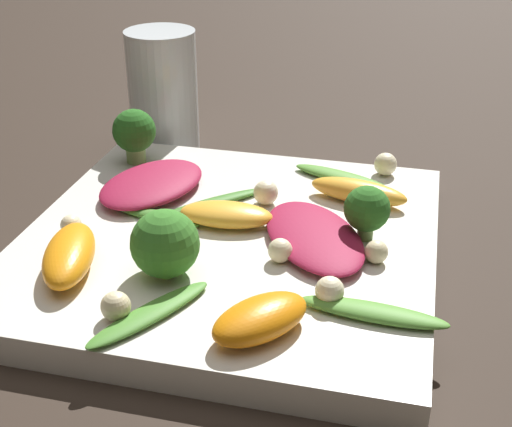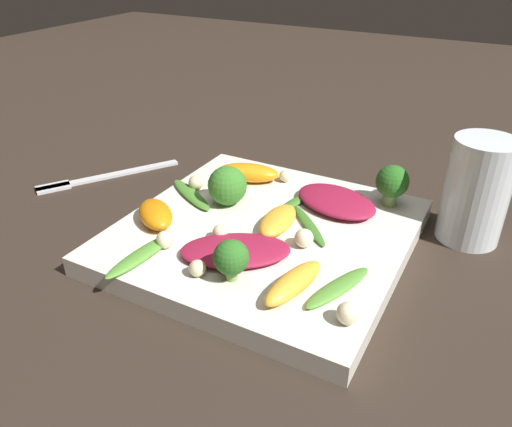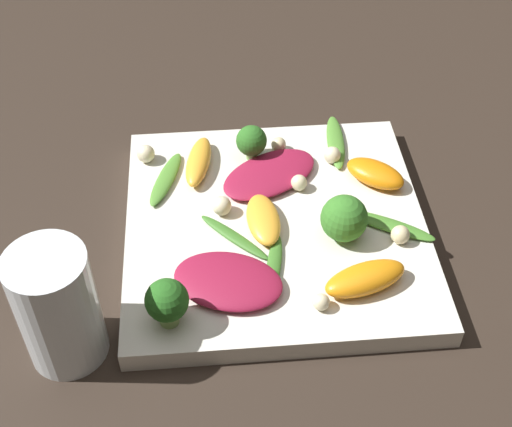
{
  "view_description": "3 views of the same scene",
  "coord_description": "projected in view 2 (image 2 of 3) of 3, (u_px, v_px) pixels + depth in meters",
  "views": [
    {
      "loc": [
        -0.4,
        -0.12,
        0.26
      ],
      "look_at": [
        0.0,
        -0.02,
        0.04
      ],
      "focal_mm": 50.0,
      "sensor_mm": 36.0,
      "label": 1
    },
    {
      "loc": [
        0.2,
        -0.38,
        0.28
      ],
      "look_at": [
        -0.02,
        0.01,
        0.03
      ],
      "focal_mm": 35.0,
      "sensor_mm": 36.0,
      "label": 2
    },
    {
      "loc": [
        0.06,
        0.45,
        0.49
      ],
      "look_at": [
        0.02,
        -0.0,
        0.03
      ],
      "focal_mm": 50.0,
      "sensor_mm": 36.0,
      "label": 3
    }
  ],
  "objects": [
    {
      "name": "orange_segment_1",
      "position": [
        278.0,
        220.0,
        0.5
      ],
      "size": [
        0.03,
        0.07,
        0.02
      ],
      "color": "#FCAD33",
      "rests_on": "plate"
    },
    {
      "name": "broccoli_floret_0",
      "position": [
        392.0,
        183.0,
        0.53
      ],
      "size": [
        0.04,
        0.04,
        0.04
      ],
      "color": "#84AD5B",
      "rests_on": "plate"
    },
    {
      "name": "macadamia_nut_1",
      "position": [
        196.0,
        183.0,
        0.57
      ],
      "size": [
        0.02,
        0.02,
        0.02
      ],
      "color": "beige",
      "rests_on": "plate"
    },
    {
      "name": "drinking_glass",
      "position": [
        477.0,
        191.0,
        0.49
      ],
      "size": [
        0.06,
        0.06,
        0.11
      ],
      "color": "white",
      "rests_on": "ground_plane"
    },
    {
      "name": "fork",
      "position": [
        94.0,
        178.0,
        0.64
      ],
      "size": [
        0.11,
        0.16,
        0.01
      ],
      "color": "silver",
      "rests_on": "ground_plane"
    },
    {
      "name": "arugula_sprig_3",
      "position": [
        309.0,
        225.0,
        0.5
      ],
      "size": [
        0.06,
        0.07,
        0.01
      ],
      "color": "#3D7528",
      "rests_on": "plate"
    },
    {
      "name": "macadamia_nut_4",
      "position": [
        348.0,
        313.0,
        0.37
      ],
      "size": [
        0.02,
        0.02,
        0.02
      ],
      "color": "beige",
      "rests_on": "plate"
    },
    {
      "name": "radicchio_leaf_0",
      "position": [
        237.0,
        251.0,
        0.45
      ],
      "size": [
        0.12,
        0.1,
        0.01
      ],
      "color": "maroon",
      "rests_on": "plate"
    },
    {
      "name": "macadamia_nut_2",
      "position": [
        165.0,
        240.0,
        0.46
      ],
      "size": [
        0.02,
        0.02,
        0.02
      ],
      "color": "beige",
      "rests_on": "plate"
    },
    {
      "name": "orange_segment_3",
      "position": [
        156.0,
        214.0,
        0.5
      ],
      "size": [
        0.07,
        0.06,
        0.02
      ],
      "color": "orange",
      "rests_on": "plate"
    },
    {
      "name": "orange_segment_2",
      "position": [
        294.0,
        283.0,
        0.41
      ],
      "size": [
        0.04,
        0.08,
        0.02
      ],
      "color": "#FCAD33",
      "rests_on": "plate"
    },
    {
      "name": "macadamia_nut_6",
      "position": [
        304.0,
        238.0,
        0.46
      ],
      "size": [
        0.02,
        0.02,
        0.02
      ],
      "color": "beige",
      "rests_on": "plate"
    },
    {
      "name": "broccoli_floret_1",
      "position": [
        231.0,
        258.0,
        0.41
      ],
      "size": [
        0.03,
        0.03,
        0.04
      ],
      "color": "#7A9E51",
      "rests_on": "plate"
    },
    {
      "name": "macadamia_nut_5",
      "position": [
        221.0,
        232.0,
        0.48
      ],
      "size": [
        0.02,
        0.02,
        0.02
      ],
      "color": "beige",
      "rests_on": "plate"
    },
    {
      "name": "broccoli_floret_2",
      "position": [
        227.0,
        186.0,
        0.53
      ],
      "size": [
        0.04,
        0.04,
        0.04
      ],
      "color": "#84AD5B",
      "rests_on": "plate"
    },
    {
      "name": "macadamia_nut_3",
      "position": [
        285.0,
        176.0,
        0.58
      ],
      "size": [
        0.01,
        0.01,
        0.01
      ],
      "color": "beige",
      "rests_on": "plate"
    },
    {
      "name": "plate",
      "position": [
        265.0,
        235.0,
        0.5
      ],
      "size": [
        0.27,
        0.27,
        0.02
      ],
      "color": "silver",
      "rests_on": "ground_plane"
    },
    {
      "name": "arugula_sprig_0",
      "position": [
        294.0,
        203.0,
        0.54
      ],
      "size": [
        0.03,
        0.07,
        0.01
      ],
      "color": "#3D7528",
      "rests_on": "plate"
    },
    {
      "name": "arugula_sprig_1",
      "position": [
        191.0,
        194.0,
        0.55
      ],
      "size": [
        0.08,
        0.06,
        0.01
      ],
      "color": "#47842D",
      "rests_on": "plate"
    },
    {
      "name": "orange_segment_0",
      "position": [
        248.0,
        173.0,
        0.59
      ],
      "size": [
        0.08,
        0.05,
        0.02
      ],
      "color": "orange",
      "rests_on": "plate"
    },
    {
      "name": "radicchio_leaf_1",
      "position": [
        336.0,
        201.0,
        0.53
      ],
      "size": [
        0.11,
        0.09,
        0.01
      ],
      "color": "maroon",
      "rests_on": "plate"
    },
    {
      "name": "arugula_sprig_2",
      "position": [
        141.0,
        255.0,
        0.45
      ],
      "size": [
        0.02,
        0.08,
        0.01
      ],
      "color": "#518E33",
      "rests_on": "plate"
    },
    {
      "name": "macadamia_nut_0",
      "position": [
        197.0,
        268.0,
        0.43
      ],
      "size": [
        0.01,
        0.01,
        0.01
      ],
      "color": "beige",
      "rests_on": "plate"
    },
    {
      "name": "arugula_sprig_4",
      "position": [
        338.0,
        287.0,
        0.41
      ],
      "size": [
        0.04,
        0.08,
        0.01
      ],
      "color": "#518E33",
      "rests_on": "plate"
    },
    {
      "name": "ground_plane",
      "position": [
        265.0,
        243.0,
        0.51
      ],
      "size": [
        2.4,
        2.4,
        0.0
      ],
      "primitive_type": "plane",
      "color": "#2D231C"
    }
  ]
}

